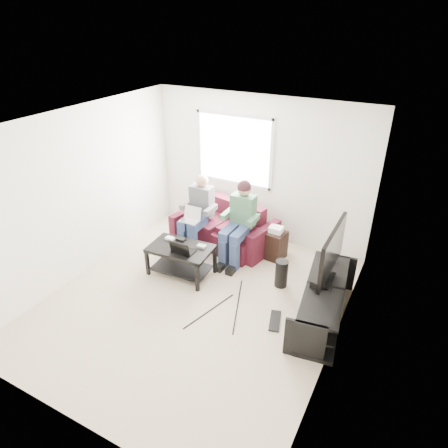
{
  "coord_description": "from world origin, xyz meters",
  "views": [
    {
      "loc": [
        2.55,
        -3.91,
        3.77
      ],
      "look_at": [
        0.16,
        0.6,
        1.04
      ],
      "focal_mm": 32.0,
      "sensor_mm": 36.0,
      "label": 1
    }
  ],
  "objects_px": {
    "subwoofer": "(281,273)",
    "end_table": "(275,244)",
    "tv_stand": "(323,304)",
    "sofa": "(225,230)",
    "coffee_table": "(181,254)",
    "tv": "(332,252)"
  },
  "relations": [
    {
      "from": "tv",
      "to": "subwoofer",
      "type": "relative_size",
      "value": 2.47
    },
    {
      "from": "tv_stand",
      "to": "end_table",
      "type": "height_order",
      "value": "end_table"
    },
    {
      "from": "tv",
      "to": "end_table",
      "type": "bearing_deg",
      "value": 137.75
    },
    {
      "from": "sofa",
      "to": "tv_stand",
      "type": "xyz_separation_m",
      "value": [
        2.1,
        -1.13,
        -0.05
      ]
    },
    {
      "from": "subwoofer",
      "to": "end_table",
      "type": "distance_m",
      "value": 0.8
    },
    {
      "from": "subwoofer",
      "to": "sofa",
      "type": "bearing_deg",
      "value": 152.51
    },
    {
      "from": "tv",
      "to": "end_table",
      "type": "height_order",
      "value": "tv"
    },
    {
      "from": "sofa",
      "to": "subwoofer",
      "type": "xyz_separation_m",
      "value": [
        1.33,
        -0.69,
        -0.08
      ]
    },
    {
      "from": "tv_stand",
      "to": "subwoofer",
      "type": "distance_m",
      "value": 0.88
    },
    {
      "from": "sofa",
      "to": "end_table",
      "type": "bearing_deg",
      "value": 0.6
    },
    {
      "from": "sofa",
      "to": "coffee_table",
      "type": "distance_m",
      "value": 1.16
    },
    {
      "from": "tv_stand",
      "to": "end_table",
      "type": "relative_size",
      "value": 2.91
    },
    {
      "from": "tv_stand",
      "to": "end_table",
      "type": "xyz_separation_m",
      "value": [
        -1.15,
        1.14,
        0.02
      ]
    },
    {
      "from": "sofa",
      "to": "coffee_table",
      "type": "height_order",
      "value": "sofa"
    },
    {
      "from": "tv_stand",
      "to": "coffee_table",
      "type": "bearing_deg",
      "value": -179.83
    },
    {
      "from": "subwoofer",
      "to": "tv_stand",
      "type": "bearing_deg",
      "value": -29.82
    },
    {
      "from": "sofa",
      "to": "end_table",
      "type": "xyz_separation_m",
      "value": [
        0.95,
        0.01,
        -0.03
      ]
    },
    {
      "from": "sofa",
      "to": "tv_stand",
      "type": "distance_m",
      "value": 2.39
    },
    {
      "from": "end_table",
      "to": "sofa",
      "type": "bearing_deg",
      "value": -179.4
    },
    {
      "from": "sofa",
      "to": "tv_stand",
      "type": "height_order",
      "value": "sofa"
    },
    {
      "from": "coffee_table",
      "to": "end_table",
      "type": "distance_m",
      "value": 1.63
    },
    {
      "from": "sofa",
      "to": "subwoofer",
      "type": "bearing_deg",
      "value": -27.49
    }
  ]
}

